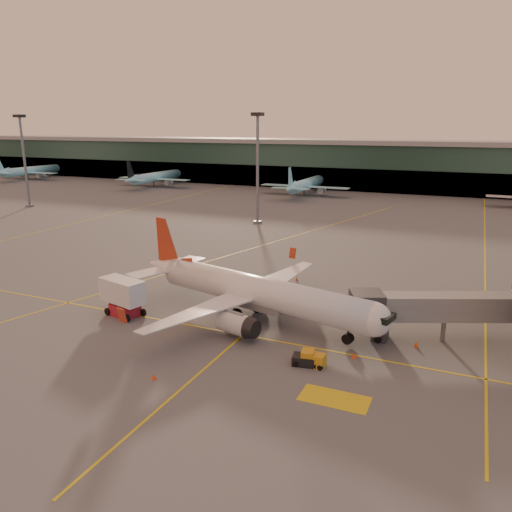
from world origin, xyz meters
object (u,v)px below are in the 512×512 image
at_px(main_airplane, 253,291).
at_px(gpu_cart, 314,360).
at_px(catering_truck, 123,295).
at_px(pushback_tug, 308,359).

height_order(main_airplane, gpu_cart, main_airplane).
distance_m(catering_truck, gpu_cart, 25.95).
relative_size(catering_truck, gpu_cart, 2.74).
relative_size(main_airplane, pushback_tug, 11.06).
height_order(gpu_cart, pushback_tug, pushback_tug).
bearing_deg(pushback_tug, main_airplane, 128.11).
bearing_deg(pushback_tug, gpu_cart, -6.63).
bearing_deg(catering_truck, pushback_tug, 6.08).
bearing_deg(pushback_tug, catering_truck, 162.13).
xyz_separation_m(gpu_cart, pushback_tug, (-0.63, -0.04, -0.02)).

